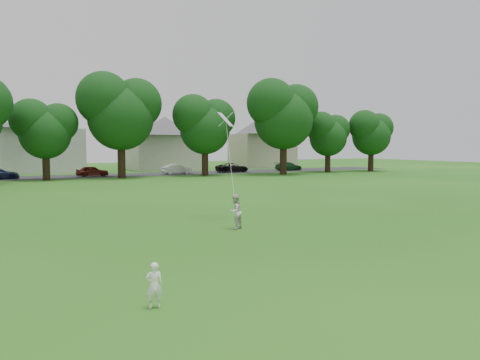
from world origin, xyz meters
TOP-DOWN VIEW (x-y plane):
  - ground at (0.00, 0.00)m, footprint 160.00×160.00m
  - street at (0.00, 42.00)m, footprint 90.00×7.00m
  - toddler at (-2.90, -1.76)m, footprint 0.39×0.29m
  - older_boy at (2.88, 5.64)m, footprint 0.86×0.79m
  - kite at (3.32, 6.95)m, footprint 1.04×1.84m
  - tree_row at (2.83, 36.00)m, footprint 79.16×9.73m
  - parked_cars at (0.96, 41.00)m, footprint 63.29×2.30m
  - house_row at (-1.32, 52.00)m, footprint 77.61×14.25m

SIDE VIEW (x-z plane):
  - ground at x=0.00m, z-range 0.00..0.00m
  - street at x=0.00m, z-range 0.00..0.01m
  - toddler at x=-2.90m, z-range 0.00..0.98m
  - parked_cars at x=0.96m, z-range -0.01..1.18m
  - older_boy at x=2.88m, z-range 0.00..1.41m
  - kite at x=3.32m, z-range 0.54..5.06m
  - house_row at x=-1.32m, z-range -0.06..9.81m
  - tree_row at x=2.83m, z-range 0.82..12.07m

